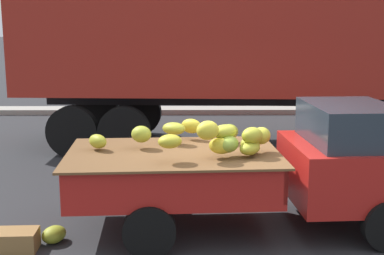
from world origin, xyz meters
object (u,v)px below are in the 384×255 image
produce_crate (16,241)px  pickup_truck (317,164)px  semi_trailer (290,33)px  fallen_banana_bunch_near_tailgate (54,234)px

produce_crate → pickup_truck: bearing=11.1°
semi_trailer → produce_crate: semi_trailer is taller
fallen_banana_bunch_near_tailgate → pickup_truck: bearing=8.7°
pickup_truck → semi_trailer: 5.20m
fallen_banana_bunch_near_tailgate → produce_crate: bearing=-150.3°
produce_crate → semi_trailer: bearing=52.3°
semi_trailer → fallen_banana_bunch_near_tailgate: bearing=-123.4°
pickup_truck → semi_trailer: bearing=80.9°
semi_trailer → pickup_truck: bearing=-93.2°
semi_trailer → fallen_banana_bunch_near_tailgate: (-3.97, -5.43, -2.43)m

